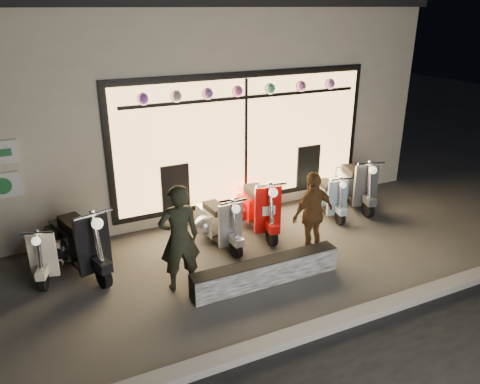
% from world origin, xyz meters
% --- Properties ---
extents(ground, '(40.00, 40.00, 0.00)m').
position_xyz_m(ground, '(0.00, 0.00, 0.00)').
color(ground, '#383533').
rests_on(ground, ground).
extents(kerb, '(40.00, 0.25, 0.12)m').
position_xyz_m(kerb, '(0.00, -2.00, 0.06)').
color(kerb, slate).
rests_on(kerb, ground).
extents(shop_building, '(10.20, 6.23, 4.20)m').
position_xyz_m(shop_building, '(0.00, 4.98, 2.10)').
color(shop_building, beige).
rests_on(shop_building, ground).
extents(graffiti_barrier, '(2.44, 0.28, 0.40)m').
position_xyz_m(graffiti_barrier, '(-0.10, -0.65, 0.20)').
color(graffiti_barrier, black).
rests_on(graffiti_barrier, ground).
extents(scooter_silver, '(0.49, 1.37, 0.98)m').
position_xyz_m(scooter_silver, '(-0.24, 0.98, 0.39)').
color(scooter_silver, black).
rests_on(scooter_silver, ground).
extents(scooter_red, '(0.63, 1.56, 1.11)m').
position_xyz_m(scooter_red, '(0.68, 1.19, 0.44)').
color(scooter_red, black).
rests_on(scooter_red, ground).
extents(scooter_black, '(0.82, 1.63, 1.16)m').
position_xyz_m(scooter_black, '(-2.63, 1.13, 0.47)').
color(scooter_black, black).
rests_on(scooter_black, ground).
extents(scooter_cream, '(0.65, 1.27, 0.91)m').
position_xyz_m(scooter_cream, '(-3.05, 1.25, 0.36)').
color(scooter_cream, black).
rests_on(scooter_cream, ground).
extents(scooter_blue, '(0.55, 1.28, 0.91)m').
position_xyz_m(scooter_blue, '(2.33, 1.21, 0.36)').
color(scooter_blue, black).
rests_on(scooter_blue, ground).
extents(scooter_grey, '(0.75, 1.54, 1.10)m').
position_xyz_m(scooter_grey, '(3.15, 1.39, 0.44)').
color(scooter_grey, black).
rests_on(scooter_grey, ground).
extents(man, '(0.64, 0.44, 1.68)m').
position_xyz_m(man, '(-1.33, -0.19, 0.84)').
color(man, black).
rests_on(man, ground).
extents(woman, '(0.93, 0.51, 1.49)m').
position_xyz_m(woman, '(1.06, -0.14, 0.75)').
color(woman, brown).
rests_on(woman, ground).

